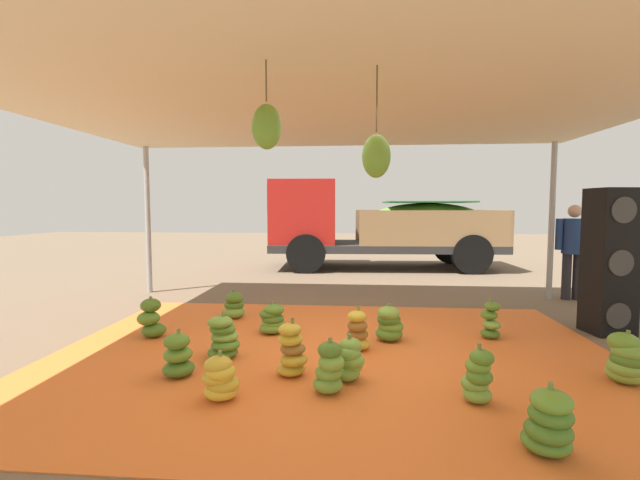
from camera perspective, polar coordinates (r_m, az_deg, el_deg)
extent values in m
plane|color=brown|center=(8.00, 2.83, -7.76)|extent=(40.00, 40.00, 0.00)
cube|color=orange|center=(5.11, 1.69, -14.78)|extent=(6.39, 4.75, 0.01)
cylinder|color=#9EA0A5|center=(9.08, -21.83, 2.44)|extent=(0.10, 0.10, 2.85)
cylinder|color=#9EA0A5|center=(8.86, 28.33, 2.19)|extent=(0.10, 0.10, 2.85)
cube|color=beige|center=(4.97, 1.76, 18.34)|extent=(8.00, 7.00, 0.06)
cylinder|color=#4C422D|center=(3.79, 7.53, 18.05)|extent=(0.01, 0.01, 0.54)
ellipsoid|color=#60932D|center=(3.71, 7.46, 10.94)|extent=(0.24, 0.24, 0.36)
cylinder|color=#4C422D|center=(3.69, -7.14, 20.20)|extent=(0.01, 0.01, 0.33)
ellipsoid|color=#60932D|center=(3.60, -7.09, 14.65)|extent=(0.24, 0.24, 0.36)
ellipsoid|color=#75A83D|center=(4.14, 20.06, -18.60)|extent=(0.29, 0.29, 0.14)
ellipsoid|color=#75A83D|center=(4.13, 19.78, -17.44)|extent=(0.26, 0.26, 0.14)
ellipsoid|color=#518428|center=(4.07, 20.33, -16.57)|extent=(0.30, 0.30, 0.14)
ellipsoid|color=#60932D|center=(4.06, 20.17, -15.40)|extent=(0.27, 0.27, 0.14)
ellipsoid|color=#518428|center=(4.02, 20.64, -14.36)|extent=(0.22, 0.22, 0.14)
cylinder|color=olive|center=(4.01, 20.34, -13.50)|extent=(0.04, 0.04, 0.12)
ellipsoid|color=#75A83D|center=(4.35, 3.53, -17.07)|extent=(0.29, 0.29, 0.16)
ellipsoid|color=#75A83D|center=(4.35, 3.98, -16.15)|extent=(0.27, 0.27, 0.16)
ellipsoid|color=#75A83D|center=(4.28, 4.27, -15.60)|extent=(0.25, 0.25, 0.16)
ellipsoid|color=#6B9E38|center=(4.26, 3.89, -14.80)|extent=(0.26, 0.26, 0.16)
ellipsoid|color=#75A83D|center=(4.28, 4.09, -13.82)|extent=(0.26, 0.26, 0.16)
cylinder|color=olive|center=(4.25, 3.90, -13.11)|extent=(0.04, 0.04, 0.12)
ellipsoid|color=gold|center=(4.48, -3.89, -16.67)|extent=(0.39, 0.39, 0.12)
ellipsoid|color=gold|center=(4.43, -3.48, -15.53)|extent=(0.38, 0.38, 0.12)
ellipsoid|color=#996628|center=(4.43, -3.62, -14.16)|extent=(0.34, 0.34, 0.12)
ellipsoid|color=gold|center=(4.40, -3.96, -12.95)|extent=(0.34, 0.34, 0.12)
ellipsoid|color=gold|center=(4.35, -4.02, -11.75)|extent=(0.32, 0.32, 0.12)
cylinder|color=olive|center=(4.35, -3.66, -10.94)|extent=(0.04, 0.04, 0.12)
ellipsoid|color=#518428|center=(5.06, -12.75, -14.24)|extent=(0.46, 0.46, 0.13)
ellipsoid|color=#518428|center=(5.02, -12.39, -13.37)|extent=(0.35, 0.35, 0.13)
ellipsoid|color=#75A83D|center=(5.03, -12.52, -12.32)|extent=(0.39, 0.39, 0.13)
ellipsoid|color=#518428|center=(5.01, -12.75, -11.37)|extent=(0.41, 0.41, 0.13)
ellipsoid|color=#6B9E38|center=(4.95, -13.07, -10.54)|extent=(0.39, 0.39, 0.13)
cylinder|color=olive|center=(4.96, -12.69, -9.80)|extent=(0.04, 0.04, 0.12)
ellipsoid|color=#518428|center=(3.59, 27.72, -22.49)|extent=(0.46, 0.46, 0.15)
ellipsoid|color=#477523|center=(3.50, 28.00, -21.35)|extent=(0.40, 0.40, 0.15)
ellipsoid|color=#477523|center=(3.48, 28.22, -19.71)|extent=(0.38, 0.38, 0.15)
ellipsoid|color=#60932D|center=(3.43, 28.31, -18.28)|extent=(0.33, 0.33, 0.15)
cylinder|color=olive|center=(3.42, 28.22, -17.23)|extent=(0.04, 0.04, 0.12)
ellipsoid|color=gold|center=(5.21, 5.07, -13.53)|extent=(0.38, 0.38, 0.14)
ellipsoid|color=#996628|center=(5.21, 4.97, -12.28)|extent=(0.29, 0.29, 0.14)
ellipsoid|color=#996628|center=(5.15, 4.98, -11.22)|extent=(0.34, 0.34, 0.14)
ellipsoid|color=gold|center=(5.12, 4.91, -10.05)|extent=(0.30, 0.30, 0.14)
cylinder|color=olive|center=(5.13, 5.10, -9.34)|extent=(0.04, 0.04, 0.12)
ellipsoid|color=#477523|center=(6.03, 21.62, -11.44)|extent=(0.33, 0.33, 0.12)
ellipsoid|color=#75A83D|center=(5.99, 21.76, -10.37)|extent=(0.28, 0.28, 0.12)
ellipsoid|color=#518428|center=(5.99, 21.48, -9.22)|extent=(0.30, 0.30, 0.12)
ellipsoid|color=#518428|center=(5.96, 21.86, -8.16)|extent=(0.21, 0.21, 0.12)
cylinder|color=olive|center=(5.94, 21.61, -7.59)|extent=(0.04, 0.04, 0.12)
ellipsoid|color=#477523|center=(4.66, -18.21, -15.85)|extent=(0.44, 0.44, 0.15)
ellipsoid|color=#60932D|center=(4.63, -18.29, -14.16)|extent=(0.30, 0.30, 0.15)
ellipsoid|color=#518428|center=(4.56, -18.43, -12.61)|extent=(0.26, 0.26, 0.15)
cylinder|color=olive|center=(4.56, -18.21, -11.82)|extent=(0.04, 0.04, 0.12)
ellipsoid|color=#75A83D|center=(5.18, 35.40, -14.20)|extent=(0.35, 0.35, 0.18)
ellipsoid|color=#75A83D|center=(5.12, 35.44, -13.54)|extent=(0.44, 0.44, 0.18)
ellipsoid|color=#477523|center=(5.09, 35.63, -12.73)|extent=(0.43, 0.43, 0.18)
ellipsoid|color=#6B9E38|center=(5.07, 35.69, -11.90)|extent=(0.39, 0.39, 0.18)
ellipsoid|color=#60932D|center=(5.08, 35.24, -10.97)|extent=(0.32, 0.32, 0.18)
cylinder|color=olive|center=(5.06, 35.64, -10.35)|extent=(0.04, 0.04, 0.12)
ellipsoid|color=#6B9E38|center=(4.09, 1.05, -18.52)|extent=(0.33, 0.33, 0.15)
ellipsoid|color=#6B9E38|center=(4.07, 1.20, -17.08)|extent=(0.31, 0.31, 0.15)
ellipsoid|color=#75A83D|center=(4.00, 1.51, -15.89)|extent=(0.33, 0.33, 0.15)
ellipsoid|color=#477523|center=(3.98, 1.31, -14.38)|extent=(0.30, 0.30, 0.15)
cylinder|color=olive|center=(3.96, 1.37, -13.57)|extent=(0.04, 0.04, 0.12)
ellipsoid|color=#477523|center=(6.07, -21.15, -11.04)|extent=(0.44, 0.44, 0.18)
ellipsoid|color=#518428|center=(6.02, -21.76, -9.60)|extent=(0.37, 0.37, 0.18)
ellipsoid|color=#477523|center=(6.00, -21.51, -8.05)|extent=(0.31, 0.31, 0.18)
cylinder|color=olive|center=(5.97, -21.50, -7.53)|extent=(0.04, 0.04, 0.12)
ellipsoid|color=#518428|center=(5.59, 9.12, -12.12)|extent=(0.38, 0.38, 0.17)
ellipsoid|color=#60932D|center=(5.58, 9.37, -11.21)|extent=(0.32, 0.32, 0.17)
ellipsoid|color=#477523|center=(5.55, 9.10, -10.35)|extent=(0.35, 0.35, 0.17)
ellipsoid|color=#75A83D|center=(5.50, 9.07, -9.55)|extent=(0.31, 0.31, 0.17)
cylinder|color=olive|center=(5.51, 9.21, -8.89)|extent=(0.04, 0.04, 0.12)
ellipsoid|color=gold|center=(4.06, -12.92, -18.84)|extent=(0.41, 0.41, 0.15)
ellipsoid|color=gold|center=(4.04, -12.66, -18.10)|extent=(0.36, 0.36, 0.15)
ellipsoid|color=gold|center=(4.03, -13.39, -17.27)|extent=(0.37, 0.37, 0.15)
ellipsoid|color=gold|center=(3.99, -13.02, -16.63)|extent=(0.35, 0.35, 0.15)
ellipsoid|color=gold|center=(3.98, -13.33, -15.78)|extent=(0.34, 0.34, 0.15)
cylinder|color=olive|center=(3.97, -13.06, -14.91)|extent=(0.04, 0.04, 0.12)
ellipsoid|color=#60932D|center=(5.86, -6.42, -11.45)|extent=(0.40, 0.40, 0.15)
ellipsoid|color=#6B9E38|center=(5.87, -6.21, -10.83)|extent=(0.33, 0.33, 0.15)
ellipsoid|color=#477523|center=(5.83, -6.26, -10.32)|extent=(0.35, 0.35, 0.15)
ellipsoid|color=#477523|center=(5.83, -6.63, -9.72)|extent=(0.31, 0.31, 0.15)
ellipsoid|color=#518428|center=(5.80, -6.12, -9.19)|extent=(0.29, 0.29, 0.15)
cylinder|color=olive|center=(5.80, -6.36, -8.58)|extent=(0.04, 0.04, 0.12)
ellipsoid|color=#6B9E38|center=(6.72, -11.30, -9.35)|extent=(0.45, 0.45, 0.18)
ellipsoid|color=#477523|center=(6.72, -11.28, -8.38)|extent=(0.40, 0.40, 0.18)
ellipsoid|color=#477523|center=(6.65, -11.28, -7.54)|extent=(0.29, 0.29, 0.18)
cylinder|color=olive|center=(6.67, -11.45, -6.97)|extent=(0.04, 0.04, 0.12)
cube|color=#2D2D2D|center=(12.03, 8.47, -0.84)|extent=(6.24, 2.47, 0.20)
cube|color=red|center=(11.95, -2.12, 3.73)|extent=(1.81, 2.11, 1.70)
cube|color=#232D38|center=(12.05, -6.29, 5.33)|extent=(0.10, 1.77, 0.75)
cube|color=#99754C|center=(11.14, 15.09, 1.48)|extent=(3.82, 0.24, 0.90)
cube|color=#99754C|center=(13.23, 13.04, 1.95)|extent=(3.82, 0.24, 0.90)
cube|color=#99754C|center=(12.69, 22.26, 1.64)|extent=(0.18, 2.21, 0.90)
ellipsoid|color=#6B9E38|center=(12.18, 13.98, 2.21)|extent=(3.43, 2.00, 1.10)
cube|color=#237533|center=(12.17, 14.03, 4.90)|extent=(2.36, 1.78, 0.04)
cylinder|color=black|center=(11.00, -1.87, -1.80)|extent=(1.01, 0.32, 1.00)
cylinder|color=black|center=(13.00, -1.23, -0.85)|extent=(1.01, 0.32, 1.00)
cylinder|color=black|center=(11.49, 19.45, -1.79)|extent=(1.01, 0.32, 1.00)
cylinder|color=black|center=(13.41, 16.92, -0.88)|extent=(1.01, 0.32, 1.00)
cylinder|color=#26262D|center=(9.05, 29.83, -4.21)|extent=(0.16, 0.16, 0.84)
cylinder|color=#26262D|center=(9.13, 30.91, -4.18)|extent=(0.16, 0.16, 0.84)
cylinder|color=navy|center=(9.02, 30.55, 0.44)|extent=(0.39, 0.39, 0.63)
cylinder|color=navy|center=(8.91, 29.09, 0.68)|extent=(0.12, 0.12, 0.56)
cylinder|color=navy|center=(9.13, 32.00, 0.65)|extent=(0.12, 0.12, 0.56)
sphere|color=tan|center=(9.00, 30.66, 3.32)|extent=(0.23, 0.23, 0.23)
cube|color=black|center=(6.97, 33.76, -7.84)|extent=(0.59, 0.54, 0.59)
cylinder|color=#383838|center=(6.76, 34.77, -8.24)|extent=(0.33, 0.07, 0.33)
cube|color=black|center=(6.87, 34.00, -2.28)|extent=(0.59, 0.54, 0.77)
cylinder|color=#383838|center=(6.66, 35.02, -2.51)|extent=(0.33, 0.07, 0.33)
cube|color=black|center=(6.83, 34.24, 3.31)|extent=(0.59, 0.54, 0.57)
cylinder|color=#383838|center=(6.62, 35.28, 3.26)|extent=(0.33, 0.07, 0.33)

